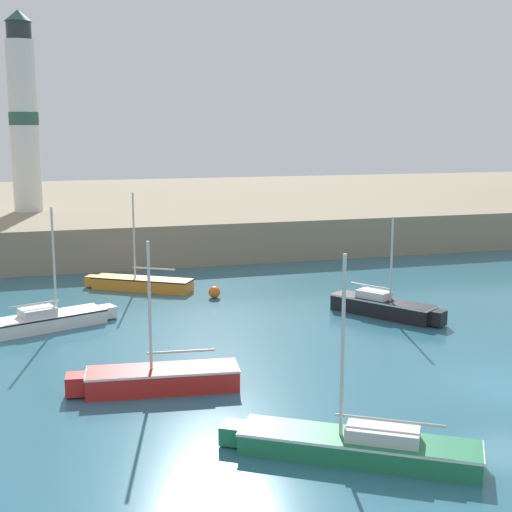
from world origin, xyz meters
TOP-DOWN VIEW (x-y plane):
  - ground_plane at (0.00, 0.00)m, footprint 200.00×200.00m
  - quay_seawall at (0.00, 43.17)m, footprint 120.00×40.00m
  - sailboat_black_0 at (0.16, 9.30)m, footprint 3.90×5.19m
  - sailboat_orange_1 at (-10.05, 17.86)m, footprint 5.63×4.02m
  - sailboat_white_2 at (-14.71, 11.60)m, footprint 5.55×3.13m
  - sailboat_green_3 at (-7.00, -3.60)m, footprint 6.49×4.60m
  - sailboat_red_4 at (-11.30, 2.81)m, footprint 5.76×2.00m
  - mooring_buoy at (-6.62, 14.96)m, footprint 0.61×0.61m
  - lighthouse at (-16.00, 33.85)m, footprint 2.04×2.04m

SIDE VIEW (x-z plane):
  - ground_plane at x=0.00m, z-range 0.00..0.00m
  - mooring_buoy at x=-6.62m, z-range 0.00..0.61m
  - sailboat_orange_1 at x=-10.05m, z-range -2.24..3.01m
  - sailboat_green_3 at x=-7.00m, z-range -2.36..3.15m
  - sailboat_white_2 at x=-14.71m, z-range -2.24..3.05m
  - sailboat_red_4 at x=-11.30m, z-range -2.11..2.95m
  - sailboat_black_0 at x=0.16m, z-range -1.86..2.81m
  - quay_seawall at x=0.00m, z-range 0.00..2.65m
  - lighthouse at x=-16.00m, z-range 2.46..16.40m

